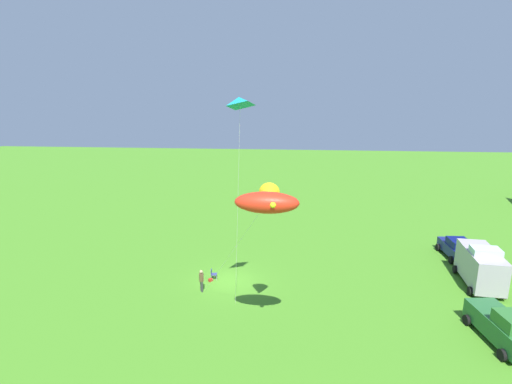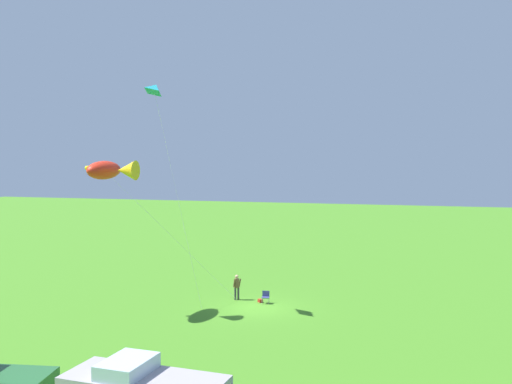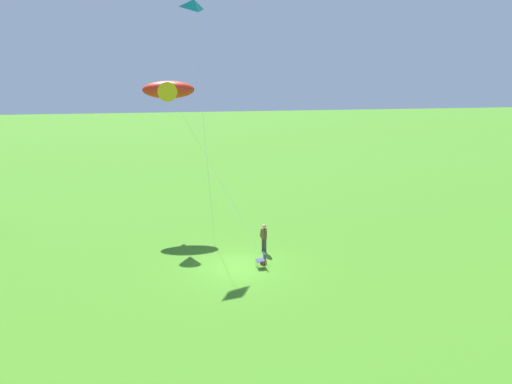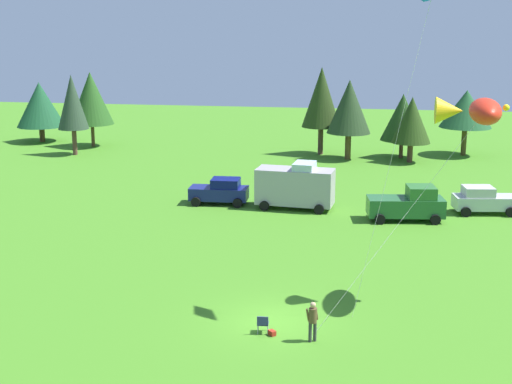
{
  "view_description": "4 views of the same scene",
  "coord_description": "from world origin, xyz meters",
  "px_view_note": "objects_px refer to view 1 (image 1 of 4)",
  "views": [
    {
      "loc": [
        29.14,
        4.99,
        14.58
      ],
      "look_at": [
        -0.84,
        2.16,
        7.24
      ],
      "focal_mm": 28.0,
      "sensor_mm": 36.0,
      "label": 1
    },
    {
      "loc": [
        -9.56,
        37.4,
        10.21
      ],
      "look_at": [
        0.02,
        0.2,
        7.63
      ],
      "focal_mm": 42.0,
      "sensor_mm": 36.0,
      "label": 2
    },
    {
      "loc": [
        -25.37,
        2.57,
        11.22
      ],
      "look_at": [
        -0.94,
        -0.86,
        4.49
      ],
      "focal_mm": 35.0,
      "sensor_mm": 36.0,
      "label": 3
    },
    {
      "loc": [
        4.01,
        -29.08,
        12.96
      ],
      "look_at": [
        -1.12,
        2.12,
        5.36
      ],
      "focal_mm": 50.0,
      "sensor_mm": 36.0,
      "label": 4
    }
  ],
  "objects_px": {
    "kite_large_fish": "(267,201)",
    "person_kite_flyer": "(201,279)",
    "truck_green_flatbed": "(504,326)",
    "backpack_on_grass": "(211,280)",
    "van_motorhome_grey": "(481,266)",
    "folding_chair": "(213,273)",
    "kite_delta_teal": "(239,102)",
    "car_navy_hatch": "(456,248)"
  },
  "relations": [
    {
      "from": "truck_green_flatbed",
      "to": "kite_large_fish",
      "type": "relative_size",
      "value": 0.54
    },
    {
      "from": "person_kite_flyer",
      "to": "car_navy_hatch",
      "type": "distance_m",
      "value": 23.43
    },
    {
      "from": "folding_chair",
      "to": "car_navy_hatch",
      "type": "height_order",
      "value": "car_navy_hatch"
    },
    {
      "from": "kite_large_fish",
      "to": "kite_delta_teal",
      "type": "height_order",
      "value": "kite_delta_teal"
    },
    {
      "from": "car_navy_hatch",
      "to": "kite_large_fish",
      "type": "relative_size",
      "value": 0.44
    },
    {
      "from": "car_navy_hatch",
      "to": "truck_green_flatbed",
      "type": "height_order",
      "value": "truck_green_flatbed"
    },
    {
      "from": "car_navy_hatch",
      "to": "van_motorhome_grey",
      "type": "distance_m",
      "value": 5.56
    },
    {
      "from": "folding_chair",
      "to": "van_motorhome_grey",
      "type": "bearing_deg",
      "value": -2.84
    },
    {
      "from": "folding_chair",
      "to": "truck_green_flatbed",
      "type": "height_order",
      "value": "truck_green_flatbed"
    },
    {
      "from": "truck_green_flatbed",
      "to": "kite_delta_teal",
      "type": "relative_size",
      "value": 0.36
    },
    {
      "from": "backpack_on_grass",
      "to": "kite_delta_teal",
      "type": "xyz_separation_m",
      "value": [
        5.99,
        3.27,
        14.07
      ]
    },
    {
      "from": "car_navy_hatch",
      "to": "kite_delta_teal",
      "type": "xyz_separation_m",
      "value": [
        12.83,
        -18.23,
        13.24
      ]
    },
    {
      "from": "truck_green_flatbed",
      "to": "person_kite_flyer",
      "type": "bearing_deg",
      "value": -111.15
    },
    {
      "from": "folding_chair",
      "to": "backpack_on_grass",
      "type": "bearing_deg",
      "value": -111.27
    },
    {
      "from": "backpack_on_grass",
      "to": "car_navy_hatch",
      "type": "distance_m",
      "value": 22.57
    },
    {
      "from": "person_kite_flyer",
      "to": "folding_chair",
      "type": "height_order",
      "value": "person_kite_flyer"
    },
    {
      "from": "backpack_on_grass",
      "to": "kite_delta_teal",
      "type": "relative_size",
      "value": 0.02
    },
    {
      "from": "van_motorhome_grey",
      "to": "kite_delta_teal",
      "type": "bearing_deg",
      "value": -62.31
    },
    {
      "from": "kite_large_fish",
      "to": "kite_delta_teal",
      "type": "xyz_separation_m",
      "value": [
        -2.4,
        -1.81,
        5.12
      ]
    },
    {
      "from": "kite_delta_teal",
      "to": "van_motorhome_grey",
      "type": "bearing_deg",
      "value": 112.29
    },
    {
      "from": "truck_green_flatbed",
      "to": "van_motorhome_grey",
      "type": "bearing_deg",
      "value": 158.43
    },
    {
      "from": "backpack_on_grass",
      "to": "van_motorhome_grey",
      "type": "xyz_separation_m",
      "value": [
        -1.34,
        21.14,
        1.53
      ]
    },
    {
      "from": "kite_large_fish",
      "to": "person_kite_flyer",
      "type": "bearing_deg",
      "value": -141.03
    },
    {
      "from": "person_kite_flyer",
      "to": "kite_delta_teal",
      "type": "bearing_deg",
      "value": -81.28
    },
    {
      "from": "truck_green_flatbed",
      "to": "kite_large_fish",
      "type": "distance_m",
      "value": 16.36
    },
    {
      "from": "person_kite_flyer",
      "to": "backpack_on_grass",
      "type": "relative_size",
      "value": 5.44
    },
    {
      "from": "person_kite_flyer",
      "to": "truck_green_flatbed",
      "type": "height_order",
      "value": "truck_green_flatbed"
    },
    {
      "from": "backpack_on_grass",
      "to": "kite_large_fish",
      "type": "distance_m",
      "value": 13.28
    },
    {
      "from": "person_kite_flyer",
      "to": "kite_large_fish",
      "type": "bearing_deg",
      "value": -82.38
    },
    {
      "from": "backpack_on_grass",
      "to": "van_motorhome_grey",
      "type": "distance_m",
      "value": 21.24
    },
    {
      "from": "folding_chair",
      "to": "van_motorhome_grey",
      "type": "xyz_separation_m",
      "value": [
        -0.92,
        21.02,
        1.16
      ]
    },
    {
      "from": "folding_chair",
      "to": "kite_large_fish",
      "type": "relative_size",
      "value": 0.08
    },
    {
      "from": "person_kite_flyer",
      "to": "van_motorhome_grey",
      "type": "xyz_separation_m",
      "value": [
        -3.07,
        21.45,
        0.62
      ]
    },
    {
      "from": "backpack_on_grass",
      "to": "kite_large_fish",
      "type": "height_order",
      "value": "kite_large_fish"
    },
    {
      "from": "kite_large_fish",
      "to": "kite_delta_teal",
      "type": "relative_size",
      "value": 0.66
    },
    {
      "from": "folding_chair",
      "to": "car_navy_hatch",
      "type": "relative_size",
      "value": 0.19
    },
    {
      "from": "folding_chair",
      "to": "truck_green_flatbed",
      "type": "bearing_deg",
      "value": -25.01
    },
    {
      "from": "folding_chair",
      "to": "truck_green_flatbed",
      "type": "relative_size",
      "value": 0.16
    },
    {
      "from": "person_kite_flyer",
      "to": "backpack_on_grass",
      "type": "xyz_separation_m",
      "value": [
        -1.73,
        0.31,
        -0.91
      ]
    },
    {
      "from": "van_motorhome_grey",
      "to": "kite_delta_teal",
      "type": "distance_m",
      "value": 23.03
    },
    {
      "from": "car_navy_hatch",
      "to": "truck_green_flatbed",
      "type": "xyz_separation_m",
      "value": [
        13.25,
        -2.27,
        0.15
      ]
    },
    {
      "from": "folding_chair",
      "to": "truck_green_flatbed",
      "type": "xyz_separation_m",
      "value": [
        6.83,
        19.11,
        0.61
      ]
    }
  ]
}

